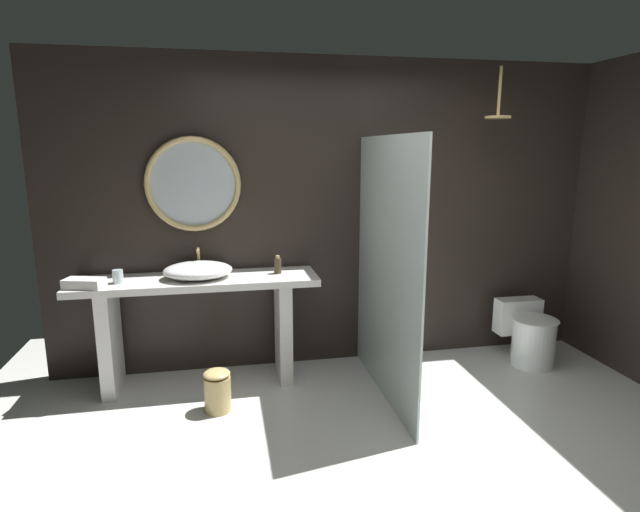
# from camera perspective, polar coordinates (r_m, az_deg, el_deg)

# --- Properties ---
(ground_plane) EXTENTS (5.76, 5.76, 0.00)m
(ground_plane) POSITION_cam_1_polar(r_m,az_deg,el_deg) (3.14, 9.85, -24.48)
(ground_plane) COLOR silver
(back_wall_panel) EXTENTS (4.80, 0.10, 2.60)m
(back_wall_panel) POSITION_cam_1_polar(r_m,az_deg,el_deg) (4.39, 1.66, 4.63)
(back_wall_panel) COLOR black
(back_wall_panel) RESTS_ON ground_plane
(vanity_counter) EXTENTS (1.88, 0.50, 0.88)m
(vanity_counter) POSITION_cam_1_polar(r_m,az_deg,el_deg) (4.13, -13.53, -6.19)
(vanity_counter) COLOR silver
(vanity_counter) RESTS_ON ground_plane
(vessel_sink) EXTENTS (0.53, 0.43, 0.21)m
(vessel_sink) POSITION_cam_1_polar(r_m,az_deg,el_deg) (4.03, -13.56, -1.56)
(vessel_sink) COLOR white
(vessel_sink) RESTS_ON vanity_counter
(tumbler_cup) EXTENTS (0.08, 0.08, 0.10)m
(tumbler_cup) POSITION_cam_1_polar(r_m,az_deg,el_deg) (4.07, -21.77, -2.15)
(tumbler_cup) COLOR silver
(tumbler_cup) RESTS_ON vanity_counter
(soap_dispenser) EXTENTS (0.06, 0.06, 0.15)m
(soap_dispenser) POSITION_cam_1_polar(r_m,az_deg,el_deg) (4.08, -4.77, -1.07)
(soap_dispenser) COLOR #3D3323
(soap_dispenser) RESTS_ON vanity_counter
(round_wall_mirror) EXTENTS (0.75, 0.05, 0.75)m
(round_wall_mirror) POSITION_cam_1_polar(r_m,az_deg,el_deg) (4.18, -14.06, 7.82)
(round_wall_mirror) COLOR tan
(shower_glass_panel) EXTENTS (0.02, 1.44, 1.96)m
(shower_glass_panel) POSITION_cam_1_polar(r_m,az_deg,el_deg) (3.78, 7.45, -1.64)
(shower_glass_panel) COLOR silver
(shower_glass_panel) RESTS_ON ground_plane
(rain_shower_head) EXTENTS (0.20, 0.20, 0.40)m
(rain_shower_head) POSITION_cam_1_polar(r_m,az_deg,el_deg) (4.46, 19.39, 15.03)
(rain_shower_head) COLOR tan
(toilet) EXTENTS (0.40, 0.55, 0.53)m
(toilet) POSITION_cam_1_polar(r_m,az_deg,el_deg) (4.88, 22.43, -8.11)
(toilet) COLOR white
(toilet) RESTS_ON ground_plane
(waste_bin) EXTENTS (0.19, 0.19, 0.31)m
(waste_bin) POSITION_cam_1_polar(r_m,az_deg,el_deg) (3.84, -11.46, -14.57)
(waste_bin) COLOR tan
(waste_bin) RESTS_ON ground_plane
(folded_hand_towel) EXTENTS (0.30, 0.21, 0.07)m
(folded_hand_towel) POSITION_cam_1_polar(r_m,az_deg,el_deg) (4.02, -24.99, -2.80)
(folded_hand_towel) COLOR silver
(folded_hand_towel) RESTS_ON vanity_counter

